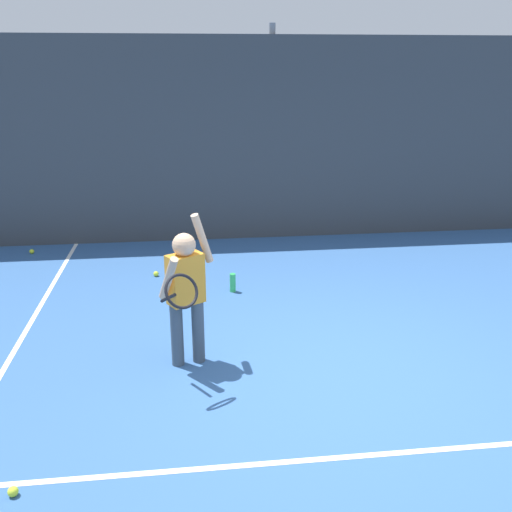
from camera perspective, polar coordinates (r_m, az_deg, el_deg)
The scene contains 10 objects.
ground_plane at distance 5.09m, azimuth 8.65°, elevation -11.77°, with size 20.00×20.00×0.00m, color #335B93.
court_line_baseline at distance 4.27m, azimuth 12.45°, elevation -18.57°, with size 9.00×0.05×0.00m, color white.
court_line_sideline at distance 6.03m, azimuth -22.38°, elevation -7.92°, with size 0.05×9.00×0.00m, color white.
back_fence_windscreen at distance 8.61m, azimuth 1.59°, elevation 11.32°, with size 11.50×0.08×2.92m, color #383D42.
fence_post_1 at distance 8.66m, azimuth 1.53°, elevation 11.86°, with size 0.09×0.09×3.07m, color slate.
tennis_player at distance 4.96m, azimuth -6.97°, elevation -3.14°, with size 0.50×0.82×1.35m.
water_bottle at distance 6.74m, azimuth -2.32°, elevation -2.66°, with size 0.07×0.07×0.22m, color green.
tennis_ball_0 at distance 7.35m, azimuth -9.85°, elevation -1.74°, with size 0.07×0.07×0.07m, color #CCE033.
tennis_ball_2 at distance 8.68m, azimuth -21.28°, elevation 0.42°, with size 0.07×0.07×0.07m, color #CCE033.
tennis_ball_4 at distance 4.14m, azimuth -22.89°, elevation -20.65°, with size 0.07×0.07×0.07m, color #CCE033.
Camera 1 is at (-1.27, -4.21, 2.56)m, focal length 40.47 mm.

